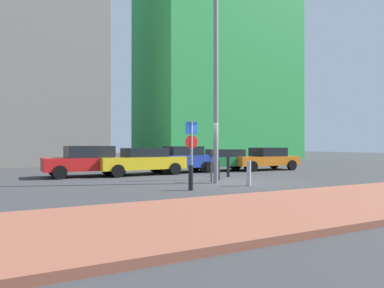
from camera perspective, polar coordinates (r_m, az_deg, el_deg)
name	(u,v)px	position (r m, az deg, el deg)	size (l,w,h in m)	color
ground_plane	(230,182)	(14.43, 6.65, -6.48)	(120.00, 120.00, 0.00)	#38383A
sidewalk_brick	(351,201)	(10.03, 25.78, -8.79)	(40.00, 4.08, 0.14)	#93513D
parked_car_red	(88,161)	(17.53, -17.56, -2.73)	(4.24, 2.17, 1.54)	red
parked_car_yellow	(142,161)	(17.85, -8.60, -2.87)	(4.70, 2.21, 1.43)	gold
parked_car_blue	(182,159)	(19.11, -1.67, -2.59)	(4.01, 2.01, 1.52)	#1E389E
parked_car_green	(222,159)	(20.48, 5.13, -2.68)	(4.44, 2.10, 1.33)	#237238
parked_car_orange	(265,159)	(21.64, 12.48, -2.47)	(4.46, 2.05, 1.43)	orange
parking_sign_post	(192,143)	(14.87, -0.09, 0.14)	(0.60, 0.10, 2.66)	gray
parking_meter	(211,161)	(14.18, 3.38, -2.96)	(0.18, 0.14, 1.38)	#4C4C51
street_lamp	(216,69)	(14.14, 4.14, 12.73)	(0.70, 0.36, 8.20)	gray
traffic_bollard_near	(228,166)	(16.59, 6.27, -3.85)	(0.15, 0.15, 1.05)	black
traffic_bollard_mid	(218,171)	(14.83, 4.56, -4.61)	(0.13, 0.13, 0.88)	black
traffic_bollard_far	(249,173)	(13.03, 9.77, -5.01)	(0.17, 0.17, 0.97)	#B7B7BC
traffic_bollard_edge	(191,178)	(11.55, -0.21, -5.83)	(0.16, 0.16, 0.88)	black
building_colorful_midrise	(213,47)	(43.37, 3.69, 16.40)	(17.19, 13.53, 28.01)	green
building_under_construction	(33,38)	(33.75, -25.75, 16.20)	(10.95, 12.32, 22.24)	gray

